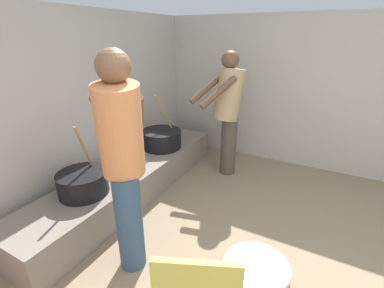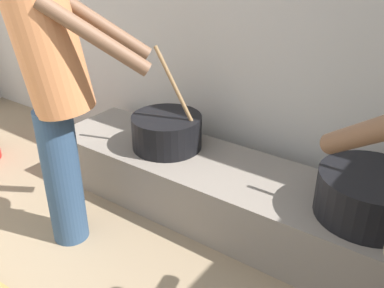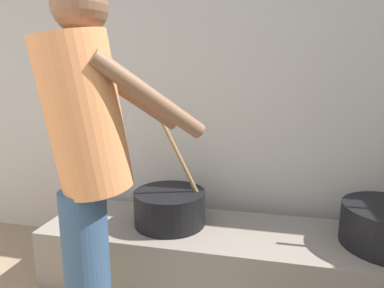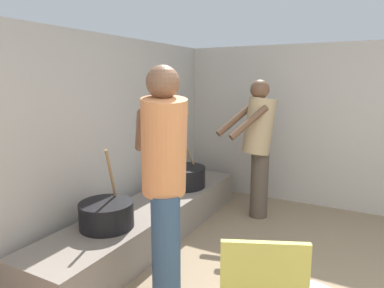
{
  "view_description": "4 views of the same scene",
  "coord_description": "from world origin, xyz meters",
  "px_view_note": "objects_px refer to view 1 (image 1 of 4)",
  "views": [
    {
      "loc": [
        -1.27,
        0.2,
        1.72
      ],
      "look_at": [
        1.04,
        1.44,
        0.64
      ],
      "focal_mm": 25.11,
      "sensor_mm": 36.0,
      "label": 1
    },
    {
      "loc": [
        1.67,
        0.2,
        1.6
      ],
      "look_at": [
        0.68,
        1.61,
        0.73
      ],
      "focal_mm": 39.46,
      "sensor_mm": 36.0,
      "label": 2
    },
    {
      "loc": [
        0.71,
        0.18,
        1.28
      ],
      "look_at": [
        0.42,
        1.46,
        1.01
      ],
      "focal_mm": 31.59,
      "sensor_mm": 36.0,
      "label": 3
    },
    {
      "loc": [
        -1.89,
        0.2,
        1.56
      ],
      "look_at": [
        0.65,
        1.56,
        1.01
      ],
      "focal_mm": 32.22,
      "sensor_mm": 36.0,
      "label": 4
    }
  ],
  "objects_px": {
    "cook_in_orange_shirt": "(123,155)",
    "cook_in_tan_shirt": "(228,108)",
    "metal_mixing_bowl": "(256,270)",
    "cooking_pot_main": "(83,183)",
    "cooking_pot_secondary": "(161,139)"
  },
  "relations": [
    {
      "from": "cooking_pot_main",
      "to": "cook_in_orange_shirt",
      "type": "distance_m",
      "value": 0.84
    },
    {
      "from": "cook_in_orange_shirt",
      "to": "metal_mixing_bowl",
      "type": "distance_m",
      "value": 1.33
    },
    {
      "from": "cook_in_tan_shirt",
      "to": "cook_in_orange_shirt",
      "type": "bearing_deg",
      "value": 176.9
    },
    {
      "from": "cook_in_orange_shirt",
      "to": "cook_in_tan_shirt",
      "type": "relative_size",
      "value": 1.06
    },
    {
      "from": "metal_mixing_bowl",
      "to": "cooking_pot_main",
      "type": "bearing_deg",
      "value": 96.24
    },
    {
      "from": "cook_in_tan_shirt",
      "to": "metal_mixing_bowl",
      "type": "height_order",
      "value": "cook_in_tan_shirt"
    },
    {
      "from": "cook_in_orange_shirt",
      "to": "cook_in_tan_shirt",
      "type": "height_order",
      "value": "cook_in_orange_shirt"
    },
    {
      "from": "cooking_pot_main",
      "to": "cooking_pot_secondary",
      "type": "height_order",
      "value": "cooking_pot_secondary"
    },
    {
      "from": "cooking_pot_secondary",
      "to": "metal_mixing_bowl",
      "type": "height_order",
      "value": "cooking_pot_secondary"
    },
    {
      "from": "cooking_pot_main",
      "to": "cook_in_orange_shirt",
      "type": "bearing_deg",
      "value": -102.85
    },
    {
      "from": "cooking_pot_secondary",
      "to": "cooking_pot_main",
      "type": "bearing_deg",
      "value": 179.55
    },
    {
      "from": "cooking_pot_main",
      "to": "metal_mixing_bowl",
      "type": "distance_m",
      "value": 1.66
    },
    {
      "from": "cooking_pot_secondary",
      "to": "metal_mixing_bowl",
      "type": "xyz_separation_m",
      "value": [
        -1.08,
        -1.58,
        -0.42
      ]
    },
    {
      "from": "cooking_pot_secondary",
      "to": "cook_in_orange_shirt",
      "type": "xyz_separation_m",
      "value": [
        -1.41,
        -0.66,
        0.48
      ]
    },
    {
      "from": "cooking_pot_secondary",
      "to": "cook_in_tan_shirt",
      "type": "xyz_separation_m",
      "value": [
        0.36,
        -0.76,
        0.42
      ]
    }
  ]
}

